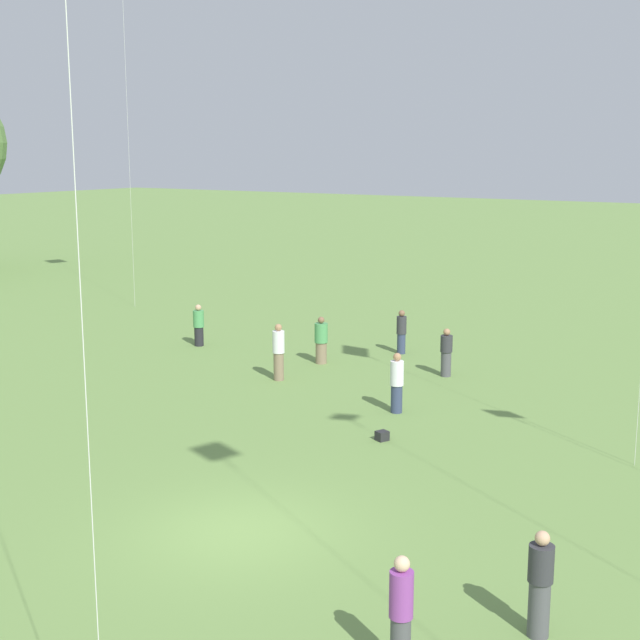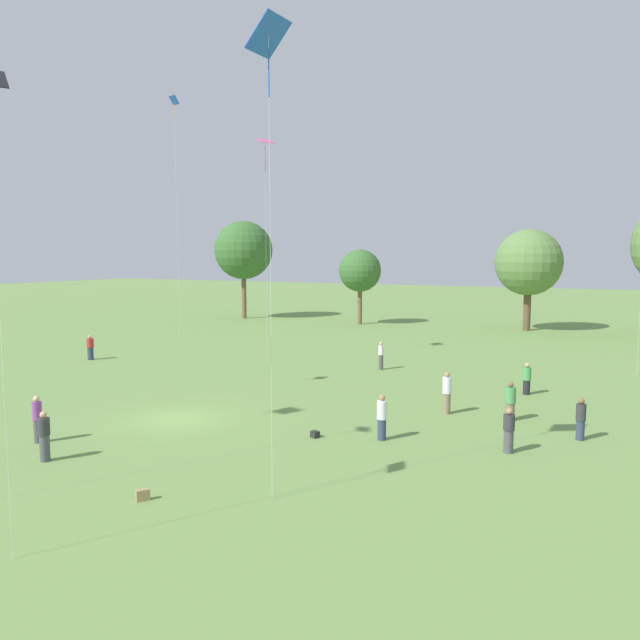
{
  "view_description": "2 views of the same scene",
  "coord_description": "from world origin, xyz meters",
  "px_view_note": "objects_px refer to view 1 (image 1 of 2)",
  "views": [
    {
      "loc": [
        -13.34,
        -10.58,
        7.63
      ],
      "look_at": [
        6.79,
        2.41,
        3.03
      ],
      "focal_mm": 50.0,
      "sensor_mm": 36.0,
      "label": 1
    },
    {
      "loc": [
        17.66,
        -21.08,
        7.24
      ],
      "look_at": [
        6.66,
        0.74,
        4.65
      ],
      "focal_mm": 35.0,
      "sensor_mm": 36.0,
      "label": 2
    }
  ],
  "objects_px": {
    "person_0": "(401,332)",
    "person_7": "(446,353)",
    "person_6": "(279,352)",
    "person_10": "(199,326)",
    "person_4": "(401,614)",
    "person_9": "(321,341)",
    "person_5": "(540,584)",
    "picnic_bag_1": "(382,436)",
    "person_1": "(397,383)"
  },
  "relations": [
    {
      "from": "person_7",
      "to": "person_9",
      "type": "distance_m",
      "value": 4.65
    },
    {
      "from": "person_7",
      "to": "picnic_bag_1",
      "type": "xyz_separation_m",
      "value": [
        -7.2,
        -1.49,
        -0.69
      ]
    },
    {
      "from": "person_0",
      "to": "person_10",
      "type": "distance_m",
      "value": 7.99
    },
    {
      "from": "person_0",
      "to": "person_5",
      "type": "bearing_deg",
      "value": -179.94
    },
    {
      "from": "person_4",
      "to": "person_7",
      "type": "height_order",
      "value": "person_4"
    },
    {
      "from": "person_4",
      "to": "person_9",
      "type": "distance_m",
      "value": 19.45
    },
    {
      "from": "person_0",
      "to": "person_6",
      "type": "relative_size",
      "value": 0.87
    },
    {
      "from": "person_6",
      "to": "person_10",
      "type": "bearing_deg",
      "value": -173.29
    },
    {
      "from": "person_1",
      "to": "person_0",
      "type": "bearing_deg",
      "value": 167.93
    },
    {
      "from": "person_0",
      "to": "person_10",
      "type": "relative_size",
      "value": 1.01
    },
    {
      "from": "person_4",
      "to": "person_7",
      "type": "bearing_deg",
      "value": -140.21
    },
    {
      "from": "person_9",
      "to": "person_5",
      "type": "bearing_deg",
      "value": -75.63
    },
    {
      "from": "person_0",
      "to": "person_7",
      "type": "distance_m",
      "value": 3.64
    },
    {
      "from": "person_0",
      "to": "person_7",
      "type": "relative_size",
      "value": 1.01
    },
    {
      "from": "person_1",
      "to": "person_5",
      "type": "relative_size",
      "value": 1.01
    },
    {
      "from": "picnic_bag_1",
      "to": "person_4",
      "type": "bearing_deg",
      "value": -149.67
    },
    {
      "from": "person_5",
      "to": "person_7",
      "type": "distance_m",
      "value": 16.59
    },
    {
      "from": "person_0",
      "to": "person_10",
      "type": "bearing_deg",
      "value": 79.08
    },
    {
      "from": "person_6",
      "to": "person_9",
      "type": "distance_m",
      "value": 2.79
    },
    {
      "from": "person_7",
      "to": "person_10",
      "type": "height_order",
      "value": "person_7"
    },
    {
      "from": "person_6",
      "to": "person_10",
      "type": "xyz_separation_m",
      "value": [
        2.64,
        5.74,
        -0.15
      ]
    },
    {
      "from": "person_6",
      "to": "person_7",
      "type": "distance_m",
      "value": 5.72
    },
    {
      "from": "person_1",
      "to": "person_9",
      "type": "xyz_separation_m",
      "value": [
        3.97,
        5.19,
        -0.06
      ]
    },
    {
      "from": "person_4",
      "to": "person_6",
      "type": "height_order",
      "value": "person_6"
    },
    {
      "from": "person_0",
      "to": "person_6",
      "type": "distance_m",
      "value": 5.98
    },
    {
      "from": "person_0",
      "to": "person_6",
      "type": "xyz_separation_m",
      "value": [
        -5.75,
        1.61,
        0.13
      ]
    },
    {
      "from": "person_4",
      "to": "person_9",
      "type": "height_order",
      "value": "person_4"
    },
    {
      "from": "person_5",
      "to": "person_7",
      "type": "bearing_deg",
      "value": -69.74
    },
    {
      "from": "person_4",
      "to": "person_9",
      "type": "bearing_deg",
      "value": -126.76
    },
    {
      "from": "person_6",
      "to": "picnic_bag_1",
      "type": "distance_m",
      "value": 7.07
    },
    {
      "from": "person_5",
      "to": "person_1",
      "type": "bearing_deg",
      "value": -61.19
    },
    {
      "from": "person_0",
      "to": "person_9",
      "type": "bearing_deg",
      "value": 116.23
    },
    {
      "from": "person_6",
      "to": "person_0",
      "type": "bearing_deg",
      "value": 105.73
    },
    {
      "from": "person_7",
      "to": "picnic_bag_1",
      "type": "distance_m",
      "value": 7.38
    },
    {
      "from": "person_4",
      "to": "picnic_bag_1",
      "type": "xyz_separation_m",
      "value": [
        9.24,
        5.41,
        -0.8
      ]
    },
    {
      "from": "person_5",
      "to": "person_9",
      "type": "relative_size",
      "value": 1.04
    },
    {
      "from": "person_6",
      "to": "picnic_bag_1",
      "type": "relative_size",
      "value": 4.93
    },
    {
      "from": "person_1",
      "to": "person_4",
      "type": "xyz_separation_m",
      "value": [
        -11.73,
        -6.3,
        0.03
      ]
    },
    {
      "from": "person_6",
      "to": "person_10",
      "type": "relative_size",
      "value": 1.16
    },
    {
      "from": "person_4",
      "to": "person_9",
      "type": "xyz_separation_m",
      "value": [
        15.69,
        11.49,
        -0.09
      ]
    },
    {
      "from": "person_4",
      "to": "person_6",
      "type": "distance_m",
      "value": 17.22
    },
    {
      "from": "person_1",
      "to": "person_4",
      "type": "relative_size",
      "value": 0.98
    },
    {
      "from": "person_4",
      "to": "person_5",
      "type": "xyz_separation_m",
      "value": [
        2.07,
        -1.39,
        -0.04
      ]
    },
    {
      "from": "person_10",
      "to": "person_5",
      "type": "bearing_deg",
      "value": -15.3
    },
    {
      "from": "person_1",
      "to": "person_6",
      "type": "relative_size",
      "value": 0.94
    },
    {
      "from": "person_6",
      "to": "person_9",
      "type": "bearing_deg",
      "value": 123.34
    },
    {
      "from": "person_0",
      "to": "person_5",
      "type": "xyz_separation_m",
      "value": [
        -16.59,
        -11.17,
        0.05
      ]
    },
    {
      "from": "person_1",
      "to": "person_10",
      "type": "xyz_separation_m",
      "value": [
        3.82,
        10.84,
        -0.09
      ]
    },
    {
      "from": "person_4",
      "to": "person_10",
      "type": "relative_size",
      "value": 1.11
    },
    {
      "from": "person_10",
      "to": "person_9",
      "type": "bearing_deg",
      "value": 22.2
    }
  ]
}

